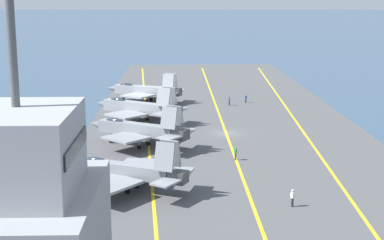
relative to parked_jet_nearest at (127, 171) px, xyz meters
The scene contains 13 objects.
ground_plane 30.61m from the parked_jet_nearest, 25.76° to the right, with size 2000.00×2000.00×0.00m, color #334C66.
carrier_deck 30.59m from the parked_jet_nearest, 25.76° to the right, with size 190.51×44.55×0.40m, color #4C4C4F.
deck_stripe_foul_line 37.55m from the parked_jet_nearest, 42.88° to the right, with size 171.46×0.36×0.01m, color yellow.
deck_stripe_centerline 30.58m from the parked_jet_nearest, 25.76° to the right, with size 171.46×0.36×0.01m, color yellow.
deck_stripe_edge_line 27.58m from the parked_jet_nearest, ahead, with size 171.46×0.36×0.01m, color yellow.
parked_jet_nearest is the anchor object (origin of this frame).
parked_jet_second 19.21m from the parked_jet_nearest, ahead, with size 12.56×15.94×6.37m.
parked_jet_third 36.38m from the parked_jet_nearest, ahead, with size 13.47×16.59×6.41m.
parked_jet_fourth 55.95m from the parked_jet_nearest, ahead, with size 12.15×16.34×6.02m.
crew_blue_vest 57.70m from the parked_jet_nearest, 19.73° to the right, with size 0.42×0.46×1.69m.
crew_green_vest 17.82m from the parked_jet_nearest, 47.77° to the right, with size 0.46×0.41×1.75m.
crew_white_vest 18.13m from the parked_jet_nearest, 107.85° to the right, with size 0.45×0.39×1.82m.
crew_purple_vest 53.65m from the parked_jet_nearest, 17.21° to the right, with size 0.43×0.34×1.85m.
Camera 1 is at (-89.37, 7.77, 21.30)m, focal length 55.00 mm.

